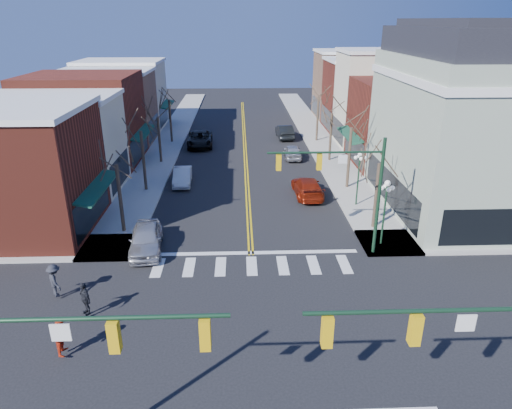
{
  "coord_description": "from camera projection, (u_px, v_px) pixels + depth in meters",
  "views": [
    {
      "loc": [
        -0.62,
        -16.86,
        13.21
      ],
      "look_at": [
        0.34,
        8.75,
        2.8
      ],
      "focal_mm": 32.0,
      "sensor_mm": 36.0,
      "label": 1
    }
  ],
  "objects": [
    {
      "name": "car_left_mid",
      "position": [
        182.0,
        176.0,
        39.24
      ],
      "size": [
        1.67,
        4.28,
        1.39
      ],
      "primitive_type": "imported",
      "rotation": [
        0.0,
        0.0,
        0.05
      ],
      "color": "silver",
      "rests_on": "ground"
    },
    {
      "name": "tree_left_a",
      "position": [
        120.0,
        199.0,
        29.6
      ],
      "size": [
        0.24,
        0.24,
        4.76
      ],
      "primitive_type": "cylinder",
      "color": "#382B21",
      "rests_on": "ground"
    },
    {
      "name": "bldg_left_stucco_b",
      "position": [
        123.0,
        96.0,
        58.79
      ],
      "size": [
        10.0,
        8.0,
        8.2
      ],
      "primitive_type": "cube",
      "color": "beige",
      "rests_on": "ground"
    },
    {
      "name": "car_left_far",
      "position": [
        200.0,
        139.0,
        50.96
      ],
      "size": [
        2.93,
        5.95,
        1.62
      ],
      "primitive_type": "imported",
      "rotation": [
        0.0,
        0.0,
        0.04
      ],
      "color": "black",
      "rests_on": "ground"
    },
    {
      "name": "ground",
      "position": [
        256.0,
        335.0,
        20.6
      ],
      "size": [
        160.0,
        160.0,
        0.0
      ],
      "primitive_type": "plane",
      "color": "black",
      "rests_on": "ground"
    },
    {
      "name": "bldg_right_brick_a",
      "position": [
        408.0,
        124.0,
        43.48
      ],
      "size": [
        10.0,
        8.5,
        8.0
      ],
      "primitive_type": "cube",
      "color": "maroon",
      "rests_on": "ground"
    },
    {
      "name": "bldg_right_stucco",
      "position": [
        385.0,
        100.0,
        50.27
      ],
      "size": [
        10.0,
        7.0,
        10.0
      ],
      "primitive_type": "cube",
      "color": "beige",
      "rests_on": "ground"
    },
    {
      "name": "sidewalk_left",
      "position": [
        144.0,
        186.0,
        38.78
      ],
      "size": [
        3.5,
        70.0,
        0.15
      ],
      "primitive_type": "cube",
      "color": "#9E9B93",
      "rests_on": "ground"
    },
    {
      "name": "pedestrian_dark_a",
      "position": [
        85.0,
        298.0,
        21.52
      ],
      "size": [
        0.96,
        1.02,
        1.69
      ],
      "primitive_type": "imported",
      "rotation": [
        0.0,
        0.0,
        -0.86
      ],
      "color": "black",
      "rests_on": "sidewalk_left"
    },
    {
      "name": "bldg_left_brick_a",
      "position": [
        9.0,
        173.0,
        29.43
      ],
      "size": [
        10.0,
        8.5,
        8.0
      ],
      "primitive_type": "cube",
      "color": "maroon",
      "rests_on": "ground"
    },
    {
      "name": "traffic_mast_near_left",
      "position": [
        52.0,
        374.0,
        11.78
      ],
      "size": [
        6.6,
        0.28,
        7.2
      ],
      "color": "#14331E",
      "rests_on": "ground"
    },
    {
      "name": "sidewalk_right",
      "position": [
        348.0,
        183.0,
        39.39
      ],
      "size": [
        3.5,
        70.0,
        0.15
      ],
      "primitive_type": "cube",
      "color": "#9E9B93",
      "rests_on": "ground"
    },
    {
      "name": "traffic_mast_far_right",
      "position": [
        348.0,
        181.0,
        25.87
      ],
      "size": [
        6.6,
        0.28,
        7.2
      ],
      "color": "#14331E",
      "rests_on": "ground"
    },
    {
      "name": "tree_right_d",
      "position": [
        317.0,
        120.0,
        52.36
      ],
      "size": [
        0.24,
        0.24,
        4.97
      ],
      "primitive_type": "cylinder",
      "color": "#382B21",
      "rests_on": "ground"
    },
    {
      "name": "tree_left_b",
      "position": [
        144.0,
        162.0,
        36.95
      ],
      "size": [
        0.24,
        0.24,
        5.04
      ],
      "primitive_type": "cylinder",
      "color": "#382B21",
      "rests_on": "ground"
    },
    {
      "name": "lamppost_corner",
      "position": [
        385.0,
        202.0,
        27.64
      ],
      "size": [
        0.36,
        0.36,
        4.33
      ],
      "color": "#14331E",
      "rests_on": "ground"
    },
    {
      "name": "car_right_mid",
      "position": [
        292.0,
        152.0,
        46.54
      ],
      "size": [
        1.72,
        4.15,
        1.41
      ],
      "primitive_type": "imported",
      "rotation": [
        0.0,
        0.0,
        3.13
      ],
      "color": "#B6B6BB",
      "rests_on": "ground"
    },
    {
      "name": "tree_right_a",
      "position": [
        376.0,
        197.0,
        30.21
      ],
      "size": [
        0.24,
        0.24,
        4.62
      ],
      "primitive_type": "cylinder",
      "color": "#382B21",
      "rests_on": "ground"
    },
    {
      "name": "bldg_right_brick_b",
      "position": [
        366.0,
        96.0,
        57.5
      ],
      "size": [
        10.0,
        8.0,
        8.5
      ],
      "primitive_type": "cube",
      "color": "maroon",
      "rests_on": "ground"
    },
    {
      "name": "car_left_near",
      "position": [
        146.0,
        239.0,
        27.81
      ],
      "size": [
        2.43,
        4.91,
        1.61
      ],
      "primitive_type": "imported",
      "rotation": [
        0.0,
        0.0,
        0.12
      ],
      "color": "#B3B2B7",
      "rests_on": "ground"
    },
    {
      "name": "bldg_left_tan",
      "position": [
        108.0,
        108.0,
        51.69
      ],
      "size": [
        10.0,
        7.5,
        7.8
      ],
      "primitive_type": "cube",
      "color": "#946B51",
      "rests_on": "ground"
    },
    {
      "name": "pedestrian_red_b",
      "position": [
        63.0,
        336.0,
        18.99
      ],
      "size": [
        0.68,
        0.85,
        1.69
      ],
      "primitive_type": "imported",
      "rotation": [
        0.0,
        0.0,
        1.63
      ],
      "color": "red",
      "rests_on": "sidewalk_left"
    },
    {
      "name": "car_right_near",
      "position": [
        307.0,
        187.0,
        36.57
      ],
      "size": [
        2.24,
        5.16,
        1.48
      ],
      "primitive_type": "imported",
      "rotation": [
        0.0,
        0.0,
        3.18
      ],
      "color": "maroon",
      "rests_on": "ground"
    },
    {
      "name": "tree_right_b",
      "position": [
        349.0,
        159.0,
        37.51
      ],
      "size": [
        0.24,
        0.24,
        5.18
      ],
      "primitive_type": "cylinder",
      "color": "#382B21",
      "rests_on": "ground"
    },
    {
      "name": "bldg_left_brick_b",
      "position": [
        85.0,
        120.0,
        43.92
      ],
      "size": [
        10.0,
        9.0,
        8.5
      ],
      "primitive_type": "cube",
      "color": "maroon",
      "rests_on": "ground"
    },
    {
      "name": "traffic_mast_near_right",
      "position": [
        473.0,
        363.0,
        12.17
      ],
      "size": [
        6.6,
        0.28,
        7.2
      ],
      "color": "#14331E",
      "rests_on": "ground"
    },
    {
      "name": "victorian_corner",
      "position": [
        482.0,
        120.0,
        32.09
      ],
      "size": [
        12.25,
        14.25,
        13.3
      ],
      "color": "#98A58F",
      "rests_on": "ground"
    },
    {
      "name": "tree_left_d",
      "position": [
        171.0,
        122.0,
        51.79
      ],
      "size": [
        0.24,
        0.24,
        4.9
      ],
      "primitive_type": "cylinder",
      "color": "#382B21",
      "rests_on": "ground"
    },
    {
      "name": "tree_right_c",
      "position": [
        331.0,
        138.0,
        44.98
      ],
      "size": [
        0.24,
        0.24,
        4.83
      ],
      "primitive_type": "cylinder",
      "color": "#382B21",
      "rests_on": "ground"
    },
    {
      "name": "pedestrian_dark_b",
      "position": [
        55.0,
        281.0,
        22.91
      ],
      "size": [
        1.22,
        1.31,
        1.77
      ],
      "primitive_type": "imported",
      "rotation": [
        0.0,
        0.0,
        2.22
      ],
      "color": "black",
      "rests_on": "sidewalk_left"
    },
    {
      "name": "bldg_left_stucco_a",
      "position": [
        55.0,
        146.0,
        36.7
      ],
      "size": [
        10.0,
        7.0,
        7.5
      ],
      "primitive_type": "cube",
      "color": "beige",
      "rests_on": "ground"
    },
    {
      "name": "car_right_far",
      "position": [
        285.0,
        132.0,
        54.45
      ],
      "size": [
        1.94,
        4.88,
        1.58
      ],
      "primitive_type": "imported",
      "rotation": [
        0.0,
        0.0,
        3.2
      ],
      "color": "black",
      "rests_on": "ground"
    },
    {
      "name": "bldg_right_tan",
      "position": [
        352.0,
        86.0,
        64.81
      ],
      "size": [
        10.0,
        8.0,
        9.0
      ],
      "primitive_type": "cube",
      "color": "#946B51",
      "rests_on": "ground"
    },
    {
      "name": "lamppost_midblock",
      "position": [
        359.0,
        169.0,
        33.66
      ],
      "size": [
        0.36,
        0.36,
        4.33
      ],
      "color": "#14331E",
      "rests_on": "ground"
    },
    {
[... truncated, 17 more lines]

